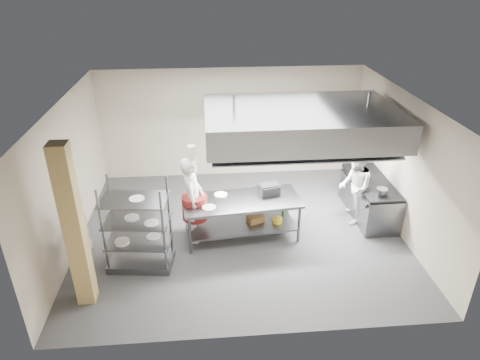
{
  "coord_description": "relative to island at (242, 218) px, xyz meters",
  "views": [
    {
      "loc": [
        -0.7,
        -7.98,
        5.37
      ],
      "look_at": [
        0.0,
        0.2,
        1.2
      ],
      "focal_mm": 32.0,
      "sensor_mm": 36.0,
      "label": 1
    }
  ],
  "objects": [
    {
      "name": "wall_right",
      "position": [
        3.49,
        0.16,
        1.04
      ],
      "size": [
        0.0,
        6.0,
        6.0
      ],
      "primitive_type": "plane",
      "rotation": [
        1.57,
        0.0,
        -1.57
      ],
      "color": "#B0A18C",
      "rests_on": "ground"
    },
    {
      "name": "chef_line",
      "position": [
        2.59,
        0.42,
        0.42
      ],
      "size": [
        0.83,
        0.98,
        1.75
      ],
      "primitive_type": "imported",
      "rotation": [
        0.0,
        0.0,
        -1.79
      ],
      "color": "white",
      "rests_on": "floor"
    },
    {
      "name": "range_top",
      "position": [
        3.07,
        0.66,
        0.41
      ],
      "size": [
        0.78,
        1.96,
        0.06
      ],
      "primitive_type": "cube",
      "color": "black",
      "rests_on": "cooking_range"
    },
    {
      "name": "stockpot",
      "position": [
        2.85,
        0.63,
        0.54
      ],
      "size": [
        0.27,
        0.27,
        0.19
      ],
      "primitive_type": "cylinder",
      "color": "gray",
      "rests_on": "range_top"
    },
    {
      "name": "ceiling",
      "position": [
        -0.01,
        0.16,
        2.54
      ],
      "size": [
        7.0,
        7.0,
        0.0
      ],
      "primitive_type": "plane",
      "rotation": [
        3.14,
        0.0,
        0.0
      ],
      "color": "silver",
      "rests_on": "wall_back"
    },
    {
      "name": "column",
      "position": [
        -2.91,
        -1.74,
        1.04
      ],
      "size": [
        0.3,
        0.3,
        3.0
      ],
      "primitive_type": "cube",
      "color": "tan",
      "rests_on": "floor"
    },
    {
      "name": "chef_plating",
      "position": [
        -3.01,
        -1.26,
        0.46
      ],
      "size": [
        0.76,
        1.15,
        1.82
      ],
      "primitive_type": "imported",
      "rotation": [
        0.0,
        0.0,
        -1.25
      ],
      "color": "white",
      "rests_on": "floor"
    },
    {
      "name": "cooking_range",
      "position": [
        3.07,
        0.66,
        -0.04
      ],
      "size": [
        0.8,
        2.0,
        0.84
      ],
      "primitive_type": "cube",
      "color": "slate",
      "rests_on": "floor"
    },
    {
      "name": "island_worktop",
      "position": [
        0.0,
        0.0,
        0.42
      ],
      "size": [
        2.56,
        1.28,
        0.06
      ],
      "primitive_type": "cube",
      "rotation": [
        0.0,
        0.0,
        0.1
      ],
      "color": "slate",
      "rests_on": "island"
    },
    {
      "name": "exhaust_hood",
      "position": [
        1.29,
        0.56,
        1.94
      ],
      "size": [
        4.0,
        2.5,
        0.6
      ],
      "primitive_type": "cube",
      "color": "slate",
      "rests_on": "ceiling"
    },
    {
      "name": "chef_head",
      "position": [
        -1.03,
        0.02,
        0.5
      ],
      "size": [
        0.51,
        0.73,
        1.91
      ],
      "primitive_type": "imported",
      "rotation": [
        0.0,
        0.0,
        1.5
      ],
      "color": "silver",
      "rests_on": "floor"
    },
    {
      "name": "wall_shelf",
      "position": [
        1.79,
        3.0,
        1.04
      ],
      "size": [
        1.5,
        0.28,
        0.04
      ],
      "primitive_type": "cube",
      "color": "slate",
      "rests_on": "wall_back"
    },
    {
      "name": "wicker_basket",
      "position": [
        0.3,
        0.04,
        -0.06
      ],
      "size": [
        0.4,
        0.34,
        0.15
      ],
      "primitive_type": "cube",
      "rotation": [
        0.0,
        0.0,
        0.37
      ],
      "color": "brown",
      "rests_on": "island_undershelf"
    },
    {
      "name": "wall_left",
      "position": [
        -3.51,
        0.16,
        1.04
      ],
      "size": [
        0.0,
        6.0,
        6.0
      ],
      "primitive_type": "plane",
      "rotation": [
        1.57,
        0.0,
        1.57
      ],
      "color": "#B0A18C",
      "rests_on": "ground"
    },
    {
      "name": "hood_strip_a",
      "position": [
        0.39,
        0.56,
        1.62
      ],
      "size": [
        1.6,
        0.12,
        0.04
      ],
      "primitive_type": "cube",
      "color": "white",
      "rests_on": "exhaust_hood"
    },
    {
      "name": "pass_rack",
      "position": [
        -2.07,
        -0.83,
        0.46
      ],
      "size": [
        1.3,
        0.85,
        1.84
      ],
      "primitive_type": null,
      "rotation": [
        0.0,
        0.0,
        -0.11
      ],
      "color": "slate",
      "rests_on": "floor"
    },
    {
      "name": "plate_stack",
      "position": [
        -2.07,
        -0.83,
        0.13
      ],
      "size": [
        0.28,
        0.28,
        0.05
      ],
      "primitive_type": "cylinder",
      "color": "white",
      "rests_on": "pass_rack"
    },
    {
      "name": "island",
      "position": [
        0.0,
        0.0,
        0.0
      ],
      "size": [
        2.56,
        1.28,
        0.91
      ],
      "primitive_type": null,
      "rotation": [
        0.0,
        0.0,
        0.1
      ],
      "color": "gray",
      "rests_on": "floor"
    },
    {
      "name": "island_undershelf",
      "position": [
        0.0,
        0.0,
        -0.16
      ],
      "size": [
        2.35,
        1.15,
        0.04
      ],
      "primitive_type": "cube",
      "rotation": [
        0.0,
        0.0,
        0.1
      ],
      "color": "slate",
      "rests_on": "island"
    },
    {
      "name": "griddle",
      "position": [
        0.61,
        0.22,
        0.56
      ],
      "size": [
        0.48,
        0.42,
        0.2
      ],
      "primitive_type": "cube",
      "rotation": [
        0.0,
        0.0,
        0.25
      ],
      "color": "slate",
      "rests_on": "island_worktop"
    },
    {
      "name": "wall_back",
      "position": [
        -0.01,
        3.16,
        1.04
      ],
      "size": [
        7.0,
        0.0,
        7.0
      ],
      "primitive_type": "plane",
      "rotation": [
        1.57,
        0.0,
        0.0
      ],
      "color": "#B0A18C",
      "rests_on": "ground"
    },
    {
      "name": "hood_strip_b",
      "position": [
        2.19,
        0.56,
        1.62
      ],
      "size": [
        1.6,
        0.12,
        0.04
      ],
      "primitive_type": "cube",
      "color": "white",
      "rests_on": "exhaust_hood"
    },
    {
      "name": "floor",
      "position": [
        -0.01,
        0.16,
        -0.46
      ],
      "size": [
        7.0,
        7.0,
        0.0
      ],
      "primitive_type": "plane",
      "color": "#343436",
      "rests_on": "ground"
    }
  ]
}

